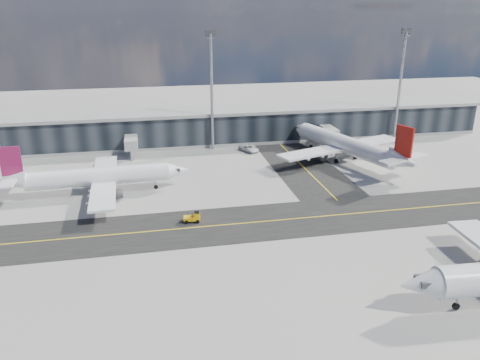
{
  "coord_description": "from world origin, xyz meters",
  "views": [
    {
      "loc": [
        -15.67,
        -65.17,
        34.05
      ],
      "look_at": [
        -0.34,
        11.28,
        5.0
      ],
      "focal_mm": 35.0,
      "sensor_mm": 36.0,
      "label": 1
    }
  ],
  "objects_px": {
    "baggage_tug": "(193,217)",
    "service_van": "(249,148)",
    "airliner_redtail": "(346,145)",
    "airliner_af": "(96,177)"
  },
  "relations": [
    {
      "from": "baggage_tug",
      "to": "service_van",
      "type": "relative_size",
      "value": 0.5
    },
    {
      "from": "airliner_redtail",
      "to": "service_van",
      "type": "relative_size",
      "value": 6.71
    },
    {
      "from": "service_van",
      "to": "airliner_redtail",
      "type": "bearing_deg",
      "value": -56.39
    },
    {
      "from": "baggage_tug",
      "to": "airliner_af",
      "type": "bearing_deg",
      "value": -128.32
    },
    {
      "from": "airliner_redtail",
      "to": "service_van",
      "type": "xyz_separation_m",
      "value": [
        -20.39,
        11.79,
        -3.09
      ]
    },
    {
      "from": "baggage_tug",
      "to": "service_van",
      "type": "distance_m",
      "value": 41.86
    },
    {
      "from": "airliner_af",
      "to": "airliner_redtail",
      "type": "height_order",
      "value": "airliner_redtail"
    },
    {
      "from": "baggage_tug",
      "to": "airliner_redtail",
      "type": "bearing_deg",
      "value": 129.92
    },
    {
      "from": "airliner_af",
      "to": "service_van",
      "type": "relative_size",
      "value": 6.14
    },
    {
      "from": "airliner_af",
      "to": "baggage_tug",
      "type": "bearing_deg",
      "value": 43.89
    }
  ]
}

